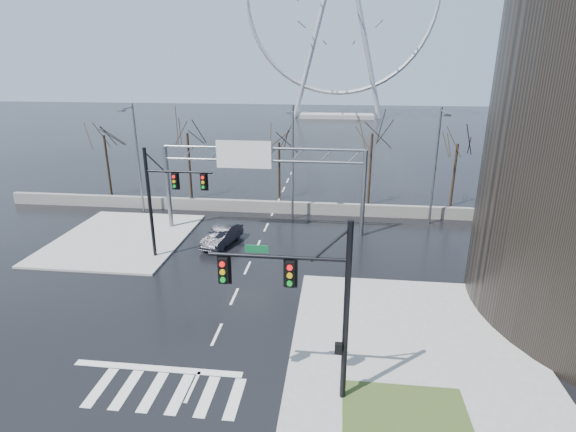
# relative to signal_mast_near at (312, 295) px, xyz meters

# --- Properties ---
(ground) EXTENTS (260.00, 260.00, 0.00)m
(ground) POSITION_rel_signal_mast_near_xyz_m (-5.14, 4.04, -4.87)
(ground) COLOR black
(ground) RESTS_ON ground
(sidewalk_right_ext) EXTENTS (12.00, 10.00, 0.15)m
(sidewalk_right_ext) POSITION_rel_signal_mast_near_xyz_m (4.86, 6.04, -4.80)
(sidewalk_right_ext) COLOR gray
(sidewalk_right_ext) RESTS_ON ground
(sidewalk_far) EXTENTS (10.00, 12.00, 0.15)m
(sidewalk_far) POSITION_rel_signal_mast_near_xyz_m (-16.14, 16.04, -4.80)
(sidewalk_far) COLOR gray
(sidewalk_far) RESTS_ON ground
(grass_strip) EXTENTS (5.00, 4.00, 0.02)m
(grass_strip) POSITION_rel_signal_mast_near_xyz_m (3.86, -0.96, -4.72)
(grass_strip) COLOR #30411B
(grass_strip) RESTS_ON sidewalk_near
(barrier_wall) EXTENTS (52.00, 0.50, 1.10)m
(barrier_wall) POSITION_rel_signal_mast_near_xyz_m (-5.14, 24.04, -4.32)
(barrier_wall) COLOR slate
(barrier_wall) RESTS_ON ground
(signal_mast_near) EXTENTS (5.52, 0.41, 8.00)m
(signal_mast_near) POSITION_rel_signal_mast_near_xyz_m (0.00, 0.00, 0.00)
(signal_mast_near) COLOR black
(signal_mast_near) RESTS_ON ground
(signal_mast_far) EXTENTS (4.72, 0.41, 8.00)m
(signal_mast_far) POSITION_rel_signal_mast_near_xyz_m (-11.01, 13.00, -0.04)
(signal_mast_far) COLOR black
(signal_mast_far) RESTS_ON ground
(sign_gantry) EXTENTS (16.36, 0.40, 7.60)m
(sign_gantry) POSITION_rel_signal_mast_near_xyz_m (-5.52, 19.00, 0.31)
(sign_gantry) COLOR slate
(sign_gantry) RESTS_ON ground
(streetlight_left) EXTENTS (0.50, 2.55, 10.00)m
(streetlight_left) POSITION_rel_signal_mast_near_xyz_m (-17.14, 22.20, 1.01)
(streetlight_left) COLOR slate
(streetlight_left) RESTS_ON ground
(streetlight_mid) EXTENTS (0.50, 2.55, 10.00)m
(streetlight_mid) POSITION_rel_signal_mast_near_xyz_m (-3.14, 22.20, 1.01)
(streetlight_mid) COLOR slate
(streetlight_mid) RESTS_ON ground
(streetlight_right) EXTENTS (0.50, 2.55, 10.00)m
(streetlight_right) POSITION_rel_signal_mast_near_xyz_m (8.86, 22.20, 1.01)
(streetlight_right) COLOR slate
(streetlight_right) RESTS_ON ground
(tree_far_left) EXTENTS (3.50, 3.50, 7.00)m
(tree_far_left) POSITION_rel_signal_mast_near_xyz_m (-23.14, 28.04, 0.70)
(tree_far_left) COLOR black
(tree_far_left) RESTS_ON ground
(tree_left) EXTENTS (3.75, 3.75, 7.50)m
(tree_left) POSITION_rel_signal_mast_near_xyz_m (-14.14, 27.54, 1.10)
(tree_left) COLOR black
(tree_left) RESTS_ON ground
(tree_center) EXTENTS (3.25, 3.25, 6.50)m
(tree_center) POSITION_rel_signal_mast_near_xyz_m (-5.14, 28.54, 0.30)
(tree_center) COLOR black
(tree_center) RESTS_ON ground
(tree_right) EXTENTS (3.90, 3.90, 7.80)m
(tree_right) POSITION_rel_signal_mast_near_xyz_m (3.86, 27.54, 1.34)
(tree_right) COLOR black
(tree_right) RESTS_ON ground
(tree_far_right) EXTENTS (3.40, 3.40, 6.80)m
(tree_far_right) POSITION_rel_signal_mast_near_xyz_m (11.86, 28.04, 0.54)
(tree_far_right) COLOR black
(tree_far_right) RESTS_ON ground
(ferris_wheel) EXTENTS (45.00, 6.00, 50.91)m
(ferris_wheel) POSITION_rel_signal_mast_near_xyz_m (-0.14, 99.04, 21.26)
(ferris_wheel) COLOR gray
(ferris_wheel) RESTS_ON ground
(car) EXTENTS (2.57, 4.62, 1.44)m
(car) POSITION_rel_signal_mast_near_xyz_m (-7.92, 15.97, -4.15)
(car) COLOR black
(car) RESTS_ON ground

